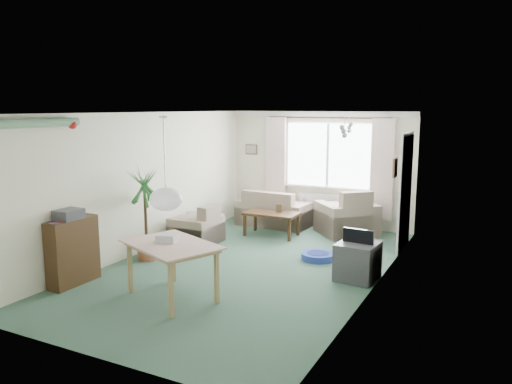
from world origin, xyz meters
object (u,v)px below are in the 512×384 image
at_px(armchair_left, 196,224).
at_px(dining_table, 172,272).
at_px(houseplant, 145,214).
at_px(tv_cube, 358,261).
at_px(armchair_corner, 347,211).
at_px(bookshelf, 73,252).
at_px(pet_bed, 318,256).
at_px(sofa, 274,208).
at_px(coffee_table, 272,224).

relative_size(armchair_left, dining_table, 0.71).
height_order(houseplant, tv_cube, houseplant).
bearing_deg(armchair_left, armchair_corner, 129.84).
height_order(armchair_corner, bookshelf, bookshelf).
bearing_deg(pet_bed, sofa, 131.50).
xyz_separation_m(armchair_corner, coffee_table, (-1.26, -0.80, -0.22)).
bearing_deg(pet_bed, dining_table, -114.63).
distance_m(houseplant, dining_table, 1.87).
relative_size(coffee_table, bookshelf, 1.09).
bearing_deg(sofa, armchair_corner, -178.21).
bearing_deg(coffee_table, sofa, 111.40).
bearing_deg(tv_cube, bookshelf, -145.80).
bearing_deg(tv_cube, armchair_left, 174.01).
height_order(coffee_table, dining_table, dining_table).
bearing_deg(dining_table, coffee_table, 93.47).
xyz_separation_m(dining_table, pet_bed, (1.13, 2.47, -0.31)).
xyz_separation_m(sofa, dining_table, (0.54, -4.35, -0.02)).
height_order(armchair_left, coffee_table, armchair_left).
relative_size(sofa, bookshelf, 1.60).
relative_size(armchair_corner, pet_bed, 1.86).
bearing_deg(coffee_table, bookshelf, -110.12).
distance_m(bookshelf, tv_cube, 4.08).
height_order(bookshelf, tv_cube, bookshelf).
bearing_deg(pet_bed, houseplant, -152.95).
height_order(armchair_left, dining_table, armchair_left).
height_order(sofa, armchair_left, sofa).
xyz_separation_m(armchair_left, houseplant, (-0.15, -1.24, 0.41)).
relative_size(bookshelf, houseplant, 0.61).
bearing_deg(pet_bed, armchair_corner, 92.55).
xyz_separation_m(sofa, coffee_table, (0.33, -0.83, -0.15)).
relative_size(bookshelf, pet_bed, 1.73).
relative_size(armchair_corner, houseplant, 0.66).
relative_size(coffee_table, pet_bed, 1.89).
bearing_deg(sofa, armchair_left, 72.92).
bearing_deg(armchair_corner, coffee_table, -10.46).
relative_size(armchair_corner, tv_cube, 1.69).
height_order(bookshelf, houseplant, houseplant).
bearing_deg(dining_table, pet_bed, 65.37).
bearing_deg(tv_cube, armchair_corner, 114.79).
xyz_separation_m(sofa, armchair_left, (-0.69, -1.93, -0.02)).
xyz_separation_m(bookshelf, tv_cube, (3.54, 2.01, -0.20)).
bearing_deg(armchair_corner, sofa, -43.91).
bearing_deg(bookshelf, armchair_corner, 60.05).
relative_size(sofa, houseplant, 0.98).
distance_m(dining_table, pet_bed, 2.73).
xyz_separation_m(houseplant, dining_table, (1.38, -1.18, -0.41)).
distance_m(coffee_table, pet_bed, 1.72).
xyz_separation_m(armchair_corner, pet_bed, (0.08, -1.86, -0.40)).
xyz_separation_m(coffee_table, tv_cube, (2.18, -1.70, 0.04)).
distance_m(coffee_table, houseplant, 2.67).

